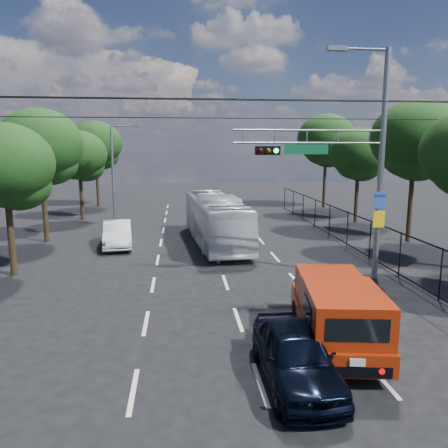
{
  "coord_description": "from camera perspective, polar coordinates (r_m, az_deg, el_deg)",
  "views": [
    {
      "loc": [
        -1.84,
        -9.47,
        5.61
      ],
      "look_at": [
        -0.24,
        6.24,
        2.8
      ],
      "focal_mm": 35.0,
      "sensor_mm": 36.0,
      "label": 1
    }
  ],
  "objects": [
    {
      "name": "white_van",
      "position": [
        25.51,
        -13.76,
        -1.27
      ],
      "size": [
        2.07,
        4.51,
        1.43
      ],
      "primitive_type": "imported",
      "rotation": [
        0.0,
        0.0,
        0.13
      ],
      "color": "white",
      "rests_on": "ground"
    },
    {
      "name": "tree_left_c",
      "position": [
        27.66,
        -22.79,
        8.86
      ],
      "size": [
        4.8,
        4.8,
        7.8
      ],
      "color": "black",
      "rests_on": "ground"
    },
    {
      "name": "tree_left_e",
      "position": [
        43.2,
        -16.38,
        9.57
      ],
      "size": [
        4.92,
        4.92,
        7.99
      ],
      "color": "black",
      "rests_on": "ground"
    },
    {
      "name": "tree_right_d",
      "position": [
        34.18,
        17.19,
        8.37
      ],
      "size": [
        4.32,
        4.32,
        7.02
      ],
      "color": "black",
      "rests_on": "ground"
    },
    {
      "name": "lane_markings",
      "position": [
        24.2,
        -1.31,
        -3.31
      ],
      "size": [
        6.12,
        38.0,
        0.01
      ],
      "color": "beige",
      "rests_on": "ground"
    },
    {
      "name": "tree_left_d",
      "position": [
        35.32,
        -18.34,
        8.13
      ],
      "size": [
        4.2,
        4.2,
        6.83
      ],
      "color": "black",
      "rests_on": "ground"
    },
    {
      "name": "fence_right",
      "position": [
        24.06,
        17.41,
        -1.36
      ],
      "size": [
        0.06,
        34.03,
        2.0
      ],
      "color": "black",
      "rests_on": "ground"
    },
    {
      "name": "signal_mast",
      "position": [
        18.87,
        16.55,
        8.55
      ],
      "size": [
        6.43,
        0.39,
        9.5
      ],
      "color": "slate",
      "rests_on": "ground"
    },
    {
      "name": "tree_right_e",
      "position": [
        41.73,
        13.21,
        10.26
      ],
      "size": [
        5.28,
        5.28,
        8.58
      ],
      "color": "black",
      "rests_on": "ground"
    },
    {
      "name": "utility_wires",
      "position": [
        18.47,
        -0.09,
        15.12
      ],
      "size": [
        22.0,
        5.04,
        0.74
      ],
      "color": "black",
      "rests_on": "ground"
    },
    {
      "name": "ground",
      "position": [
        11.16,
        4.76,
        -20.12
      ],
      "size": [
        120.0,
        120.0,
        0.0
      ],
      "primitive_type": "plane",
      "color": "black",
      "rests_on": "ground"
    },
    {
      "name": "streetlight_left",
      "position": [
        31.84,
        -14.02,
        6.78
      ],
      "size": [
        2.09,
        0.22,
        7.08
      ],
      "color": "slate",
      "rests_on": "ground"
    },
    {
      "name": "navy_hatchback",
      "position": [
        11.03,
        9.31,
        -16.51
      ],
      "size": [
        1.66,
        4.08,
        1.39
      ],
      "primitive_type": "imported",
      "rotation": [
        0.0,
        0.0,
        0.01
      ],
      "color": "black",
      "rests_on": "ground"
    },
    {
      "name": "tree_left_b",
      "position": [
        20.86,
        -26.59,
        6.2
      ],
      "size": [
        4.08,
        4.08,
        6.63
      ],
      "color": "black",
      "rests_on": "ground"
    },
    {
      "name": "red_pickup",
      "position": [
        12.93,
        14.39,
        -10.87
      ],
      "size": [
        2.65,
        5.51,
        1.97
      ],
      "color": "black",
      "rests_on": "ground"
    },
    {
      "name": "tree_right_c",
      "position": [
        28.05,
        23.66,
        9.5
      ],
      "size": [
        5.1,
        5.1,
        8.29
      ],
      "color": "black",
      "rests_on": "ground"
    },
    {
      "name": "white_bus",
      "position": [
        25.4,
        -1.08,
        0.6
      ],
      "size": [
        3.29,
        10.42,
        2.86
      ],
      "primitive_type": "imported",
      "rotation": [
        0.0,
        0.0,
        0.09
      ],
      "color": "silver",
      "rests_on": "ground"
    }
  ]
}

